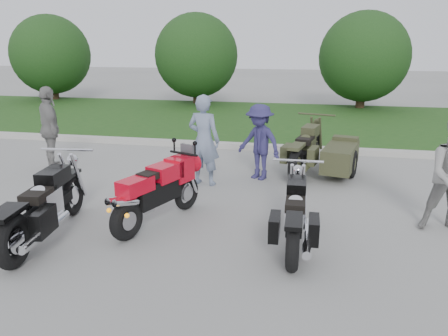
% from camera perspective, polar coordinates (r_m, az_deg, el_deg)
% --- Properties ---
extents(ground, '(80.00, 80.00, 0.00)m').
position_cam_1_polar(ground, '(6.45, -8.38, -10.04)').
color(ground, '#9C9C97').
rests_on(ground, ground).
extents(curb, '(60.00, 0.30, 0.15)m').
position_cam_1_polar(curb, '(11.92, 1.25, 2.92)').
color(curb, '#B3B1A9').
rests_on(curb, ground).
extents(grass_strip, '(60.00, 8.00, 0.14)m').
position_cam_1_polar(grass_strip, '(15.94, 3.91, 6.30)').
color(grass_strip, '#355D20').
rests_on(grass_strip, ground).
extents(tree_far_left, '(3.60, 3.60, 4.00)m').
position_cam_1_polar(tree_far_left, '(22.43, -21.70, 13.60)').
color(tree_far_left, '#3F2B1C').
rests_on(tree_far_left, ground).
extents(tree_mid_left, '(3.60, 3.60, 4.00)m').
position_cam_1_polar(tree_mid_left, '(19.58, -3.63, 14.44)').
color(tree_mid_left, '#3F2B1C').
rests_on(tree_mid_left, ground).
extents(tree_mid_right, '(3.60, 3.60, 4.00)m').
position_cam_1_polar(tree_mid_right, '(19.03, 17.83, 13.66)').
color(tree_mid_right, '#3F2B1C').
rests_on(tree_mid_right, ground).
extents(sportbike_red, '(0.91, 1.97, 0.98)m').
position_cam_1_polar(sportbike_red, '(6.96, -8.81, -2.90)').
color(sportbike_red, black).
rests_on(sportbike_red, ground).
extents(cruiser_left, '(0.57, 2.52, 0.97)m').
position_cam_1_polar(cruiser_left, '(6.87, -22.61, -4.98)').
color(cruiser_left, black).
rests_on(cruiser_left, ground).
extents(cruiser_right, '(0.39, 2.27, 0.87)m').
position_cam_1_polar(cruiser_right, '(6.29, 9.30, -6.31)').
color(cruiser_right, black).
rests_on(cruiser_right, ground).
extents(cruiser_sidecar, '(1.55, 2.51, 0.98)m').
position_cam_1_polar(cruiser_sidecar, '(9.75, 13.11, 1.75)').
color(cruiser_sidecar, black).
rests_on(cruiser_sidecar, ground).
extents(person_stripe, '(0.75, 0.57, 1.84)m').
position_cam_1_polar(person_stripe, '(8.77, -2.64, 3.64)').
color(person_stripe, gray).
rests_on(person_stripe, ground).
extents(person_denim, '(1.19, 1.03, 1.59)m').
position_cam_1_polar(person_denim, '(9.16, 4.64, 3.38)').
color(person_denim, navy).
rests_on(person_denim, ground).
extents(person_back, '(1.09, 1.12, 1.88)m').
position_cam_1_polar(person_back, '(10.55, -21.76, 4.80)').
color(person_back, gray).
rests_on(person_back, ground).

